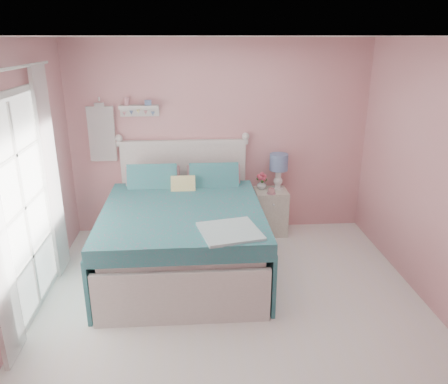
{
  "coord_description": "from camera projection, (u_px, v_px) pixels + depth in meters",
  "views": [
    {
      "loc": [
        -0.35,
        -3.53,
        2.6
      ],
      "look_at": [
        -0.02,
        1.2,
        0.91
      ],
      "focal_mm": 35.0,
      "sensor_mm": 36.0,
      "label": 1
    }
  ],
  "objects": [
    {
      "name": "floor",
      "position": [
        235.0,
        322.0,
        4.21
      ],
      "size": [
        4.5,
        4.5,
        0.0
      ],
      "primitive_type": "plane",
      "color": "white",
      "rests_on": "ground"
    },
    {
      "name": "room_shell",
      "position": [
        236.0,
        164.0,
        3.68
      ],
      "size": [
        4.5,
        4.5,
        4.5
      ],
      "color": "#D08387",
      "rests_on": "floor"
    },
    {
      "name": "bed",
      "position": [
        184.0,
        234.0,
        5.1
      ],
      "size": [
        1.77,
        2.25,
        1.3
      ],
      "rotation": [
        0.0,
        0.0,
        0.01
      ],
      "color": "silver",
      "rests_on": "floor"
    },
    {
      "name": "nightstand",
      "position": [
        270.0,
        211.0,
        6.05
      ],
      "size": [
        0.43,
        0.43,
        0.63
      ],
      "color": "beige",
      "rests_on": "floor"
    },
    {
      "name": "table_lamp",
      "position": [
        279.0,
        165.0,
        5.88
      ],
      "size": [
        0.25,
        0.25,
        0.49
      ],
      "color": "white",
      "rests_on": "nightstand"
    },
    {
      "name": "vase",
      "position": [
        262.0,
        184.0,
        5.96
      ],
      "size": [
        0.17,
        0.17,
        0.14
      ],
      "primitive_type": "imported",
      "rotation": [
        0.0,
        0.0,
        -0.4
      ],
      "color": "silver",
      "rests_on": "nightstand"
    },
    {
      "name": "teacup",
      "position": [
        271.0,
        191.0,
        5.8
      ],
      "size": [
        0.1,
        0.1,
        0.08
      ],
      "primitive_type": "imported",
      "rotation": [
        0.0,
        0.0,
        0.02
      ],
      "color": "pink",
      "rests_on": "nightstand"
    },
    {
      "name": "roses",
      "position": [
        262.0,
        177.0,
        5.92
      ],
      "size": [
        0.14,
        0.11,
        0.12
      ],
      "color": "#E14D68",
      "rests_on": "vase"
    },
    {
      "name": "wall_shelf",
      "position": [
        139.0,
        108.0,
        5.62
      ],
      "size": [
        0.5,
        0.15,
        0.25
      ],
      "color": "silver",
      "rests_on": "room_shell"
    },
    {
      "name": "hanging_dress",
      "position": [
        102.0,
        134.0,
        5.69
      ],
      "size": [
        0.34,
        0.03,
        0.72
      ],
      "primitive_type": "cube",
      "color": "white",
      "rests_on": "room_shell"
    },
    {
      "name": "french_door",
      "position": [
        23.0,
        209.0,
        4.1
      ],
      "size": [
        0.04,
        1.32,
        2.16
      ],
      "color": "silver",
      "rests_on": "floor"
    },
    {
      "name": "curtain_far",
      "position": [
        51.0,
        174.0,
        4.77
      ],
      "size": [
        0.04,
        0.4,
        2.32
      ],
      "primitive_type": "cube",
      "color": "white",
      "rests_on": "floor"
    }
  ]
}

